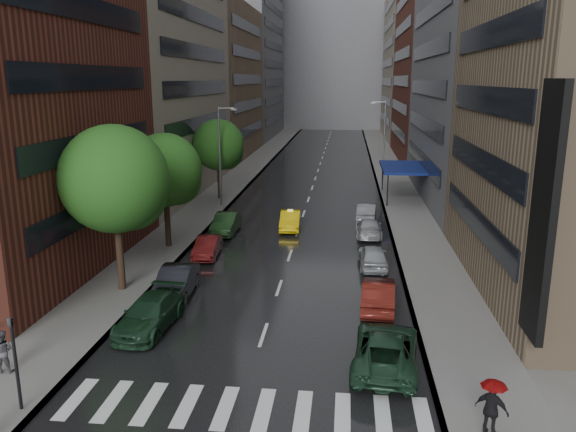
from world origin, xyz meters
name	(u,v)px	position (x,y,z in m)	size (l,w,h in m)	color
ground	(249,380)	(0.00, 0.00, 0.00)	(220.00, 220.00, 0.00)	gray
road	(317,173)	(0.00, 50.00, 0.01)	(14.00, 140.00, 0.01)	black
sidewalk_left	(246,171)	(-9.00, 50.00, 0.07)	(4.00, 140.00, 0.15)	gray
sidewalk_right	(390,174)	(9.00, 50.00, 0.07)	(4.00, 140.00, 0.15)	gray
crosswalk	(244,409)	(0.20, -2.00, 0.01)	(13.15, 2.80, 0.01)	silver
buildings_left	(212,45)	(-15.00, 58.79, 15.99)	(8.00, 108.00, 38.00)	maroon
buildings_right	(439,50)	(15.00, 56.70, 15.03)	(8.05, 109.10, 36.00)	#937A5B
building_far	(334,59)	(0.00, 118.00, 16.00)	(40.00, 14.00, 32.00)	slate
tree_near	(114,179)	(-8.60, 8.60, 6.31)	(5.78, 5.78, 9.22)	#382619
tree_mid	(165,170)	(-8.60, 16.91, 5.47)	(5.02, 5.02, 8.00)	#382619
tree_far	(218,145)	(-8.60, 33.09, 5.33)	(4.89, 4.89, 7.79)	#382619
taxi	(290,220)	(-0.65, 22.75, 0.71)	(1.51, 4.33, 1.43)	#DFB80B
parked_cars_left	(190,266)	(-5.40, 11.10, 0.75)	(2.45, 21.93, 1.59)	#183520
parked_cars_right	(375,268)	(5.40, 11.87, 0.73)	(3.08, 29.87, 1.54)	#193925
ped_black_umbrella	(1,343)	(-9.74, -0.61, 1.38)	(0.96, 0.98, 2.09)	#57565C
ped_red_umbrella	(492,403)	(8.48, -2.87, 1.33)	(1.17, 0.96, 2.01)	black
traffic_light	(15,355)	(-7.60, -3.02, 2.23)	(0.18, 0.15, 3.45)	black
street_lamp_left	(221,154)	(-7.72, 30.00, 4.89)	(1.74, 0.22, 9.00)	gray
street_lamp_right	(383,139)	(7.72, 45.00, 4.89)	(1.74, 0.22, 9.00)	gray
awning	(402,168)	(8.98, 35.00, 3.13)	(4.00, 8.00, 3.12)	navy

